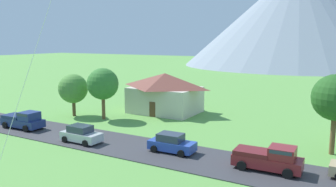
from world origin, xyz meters
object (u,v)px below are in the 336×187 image
Objects in this scene: house_leftmost at (165,92)px; tree_left_of_center at (73,89)px; tree_near_right at (336,98)px; tree_center at (103,84)px; parked_car_silver_mid_west at (81,134)px; parked_car_blue_west_end at (172,143)px; pickup_truck_maroon_east_side at (269,158)px; pickup_truck_navy_west_side at (23,120)px.

tree_left_of_center reaches higher than house_leftmost.
tree_center is at bearing 178.88° from tree_near_right.
tree_near_right reaches higher than parked_car_silver_mid_west.
tree_left_of_center is at bearing 137.99° from parked_car_silver_mid_west.
parked_car_blue_west_end and parked_car_silver_mid_west have the same top height.
pickup_truck_maroon_east_side is at bearing 5.48° from parked_car_silver_mid_west.
parked_car_blue_west_end is at bearing -27.24° from tree_center.
parked_car_blue_west_end is 8.68m from pickup_truck_maroon_east_side.
tree_center is 16.17m from parked_car_blue_west_end.
house_leftmost is at bearing 90.35° from parked_car_silver_mid_west.
tree_near_right is 23.74m from parked_car_silver_mid_west.
tree_center is at bearing 118.01° from parked_car_silver_mid_west.
tree_center is at bearing 5.89° from tree_left_of_center.
tree_left_of_center is 13.09m from parked_car_silver_mid_west.
tree_left_of_center is at bearing 179.94° from tree_near_right.
tree_near_right is 8.82m from pickup_truck_maroon_east_side.
tree_center reaches higher than tree_left_of_center.
house_leftmost reaches higher than parked_car_silver_mid_west.
house_leftmost is at bearing 59.31° from pickup_truck_navy_west_side.
pickup_truck_navy_west_side is (-9.42, -15.87, -1.80)m from house_leftmost.
tree_near_right is 1.68× the size of parked_car_blue_west_end.
tree_near_right is 32.49m from pickup_truck_navy_west_side.
tree_left_of_center reaches higher than pickup_truck_navy_west_side.
tree_near_right is at bearing 60.28° from pickup_truck_maroon_east_side.
tree_near_right reaches higher than pickup_truck_maroon_east_side.
pickup_truck_maroon_east_side is (27.39, 1.00, 0.00)m from pickup_truck_navy_west_side.
pickup_truck_maroon_east_side is at bearing -0.81° from parked_car_blue_west_end.
pickup_truck_maroon_east_side is (27.37, -6.85, -2.63)m from tree_left_of_center.
tree_center is at bearing 152.76° from parked_car_blue_west_end.
pickup_truck_navy_west_side is at bearing -165.98° from tree_near_right.
tree_left_of_center is 1.07× the size of pickup_truck_navy_west_side.
parked_car_silver_mid_west is at bearing -42.01° from tree_left_of_center.
parked_car_blue_west_end is 18.74m from pickup_truck_navy_west_side.
parked_car_silver_mid_west is 0.80× the size of pickup_truck_maroon_east_side.
tree_near_right reaches higher than tree_left_of_center.
house_leftmost is 1.73× the size of tree_left_of_center.
house_leftmost reaches higher than parked_car_blue_west_end.
house_leftmost is at bearing 159.75° from tree_near_right.
parked_car_blue_west_end is 0.81× the size of pickup_truck_maroon_east_side.
tree_center is 10.88m from parked_car_silver_mid_west.
tree_center is 1.56× the size of parked_car_silver_mid_west.
house_leftmost is 2.30× the size of parked_car_blue_west_end.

